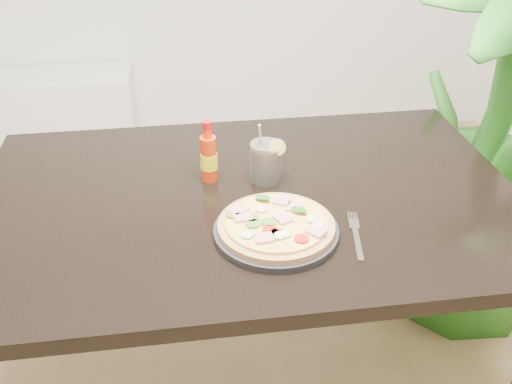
{
  "coord_description": "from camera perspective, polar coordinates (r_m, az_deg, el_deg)",
  "views": [
    {
      "loc": [
        0.15,
        -0.85,
        1.53
      ],
      "look_at": [
        0.31,
        0.27,
        0.83
      ],
      "focal_mm": 40.0,
      "sensor_mm": 36.0,
      "label": 1
    }
  ],
  "objects": [
    {
      "name": "dining_table",
      "position": [
        1.52,
        -0.64,
        -2.86
      ],
      "size": [
        1.4,
        0.9,
        0.75
      ],
      "color": "black",
      "rests_on": "ground"
    },
    {
      "name": "plate",
      "position": [
        1.32,
        2.02,
        -3.94
      ],
      "size": [
        0.29,
        0.29,
        0.02
      ],
      "primitive_type": "cylinder",
      "color": "black",
      "rests_on": "dining_table"
    },
    {
      "name": "pizza",
      "position": [
        1.31,
        2.03,
        -3.28
      ],
      "size": [
        0.27,
        0.27,
        0.03
      ],
      "color": "tan",
      "rests_on": "plate"
    },
    {
      "name": "hot_sauce_bottle",
      "position": [
        1.51,
        -4.75,
        3.48
      ],
      "size": [
        0.06,
        0.06,
        0.17
      ],
      "rotation": [
        0.0,
        0.0,
        0.39
      ],
      "color": "red",
      "rests_on": "dining_table"
    },
    {
      "name": "cola_cup",
      "position": [
        1.51,
        0.97,
        2.94
      ],
      "size": [
        0.09,
        0.08,
        0.17
      ],
      "rotation": [
        0.0,
        0.0,
        -0.36
      ],
      "color": "black",
      "rests_on": "dining_table"
    },
    {
      "name": "fork",
      "position": [
        1.34,
        9.95,
        -4.14
      ],
      "size": [
        0.05,
        0.19,
        0.0
      ],
      "rotation": [
        0.0,
        0.0,
        -0.18
      ],
      "color": "silver",
      "rests_on": "dining_table"
    },
    {
      "name": "houseplant",
      "position": [
        2.07,
        22.42,
        5.12
      ],
      "size": [
        1.02,
        1.02,
        1.37
      ],
      "primitive_type": "imported",
      "rotation": [
        0.0,
        0.0,
        0.44
      ],
      "color": "#266A1C",
      "rests_on": "ground"
    },
    {
      "name": "plant_pot",
      "position": [
        2.36,
        19.59,
        -7.36
      ],
      "size": [
        0.28,
        0.28,
        0.22
      ],
      "primitive_type": "cylinder",
      "color": "brown",
      "rests_on": "ground"
    },
    {
      "name": "media_console",
      "position": [
        3.32,
        -24.14,
        6.32
      ],
      "size": [
        1.4,
        0.34,
        0.5
      ],
      "primitive_type": "cube",
      "color": "white",
      "rests_on": "ground"
    }
  ]
}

